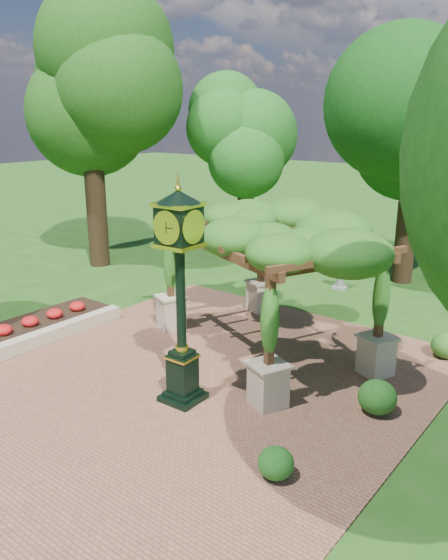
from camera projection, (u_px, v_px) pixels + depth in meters
The scene contains 13 objects.
ground at pixel (153, 403), 11.79m from camera, with size 120.00×120.00×0.00m, color #1E4714.
brick_plaza at pixel (184, 385), 12.53m from camera, with size 10.00×12.00×0.04m, color brown.
border_wall at pixel (46, 337), 14.83m from camera, with size 0.35×5.00×0.40m, color #C6B793.
flower_bed at pixel (27, 330), 15.37m from camera, with size 1.50×5.00×0.36m, color red.
pedestal_clock at pixel (180, 279), 11.09m from camera, with size 0.95×0.95×4.64m.
pergola at pixel (266, 237), 13.63m from camera, with size 6.88×5.68×3.72m.
sundial at pixel (340, 278), 19.54m from camera, with size 0.60×0.60×0.92m.
shrub_front at pixel (276, 463), 9.24m from camera, with size 0.62×0.62×0.56m, color #1D5819.
shrub_mid at pixel (377, 397), 11.25m from camera, with size 0.80×0.80×0.72m, color #205718.
shrub_back at pixel (446, 345), 13.86m from camera, with size 0.74×0.74×0.66m, color #285A1A.
tree_west_near at pixel (88, 76), 20.66m from camera, with size 5.61×5.61×10.78m.
tree_west_far at pixel (246, 132), 23.09m from camera, with size 4.05×4.05×7.73m.
tree_north at pixel (415, 136), 18.99m from camera, with size 4.69×4.69×7.73m.
Camera 1 is at (7.72, -7.30, 5.96)m, focal length 35.00 mm.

